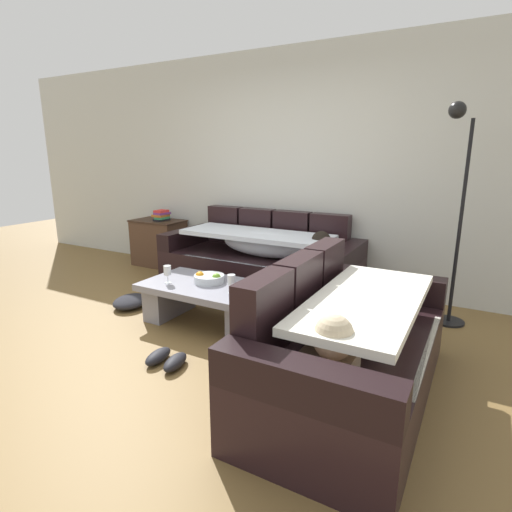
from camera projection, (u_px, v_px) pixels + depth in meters
name	position (u px, v px, depth m)	size (l,w,h in m)	color
ground_plane	(182.00, 347.00, 3.32)	(14.00, 14.00, 0.00)	brown
back_wall	(293.00, 170.00, 4.81)	(9.00, 0.10, 2.70)	beige
couch_along_wall	(262.00, 261.00, 4.68)	(2.23, 0.92, 0.88)	black
couch_near_window	(349.00, 347.00, 2.61)	(0.92, 1.84, 0.88)	black
coffee_table	(208.00, 299.00, 3.74)	(1.20, 0.68, 0.38)	gray
fruit_bowl	(209.00, 278.00, 3.75)	(0.28, 0.28, 0.10)	silver
wine_glass_near_left	(167.00, 271.00, 3.71)	(0.07, 0.07, 0.17)	silver
wine_glass_near_right	(231.00, 280.00, 3.44)	(0.07, 0.07, 0.17)	silver
side_cabinet	(159.00, 243.00, 5.71)	(0.72, 0.44, 0.64)	#4C3222
book_stack_on_cabinet	(162.00, 215.00, 5.57)	(0.18, 0.22, 0.14)	black
floor_lamp	(456.00, 203.00, 3.53)	(0.33, 0.31, 1.95)	black
pair_of_shoes	(167.00, 359.00, 3.04)	(0.33, 0.29, 0.09)	black
crumpled_garment	(131.00, 301.00, 4.19)	(0.40, 0.32, 0.12)	#232328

